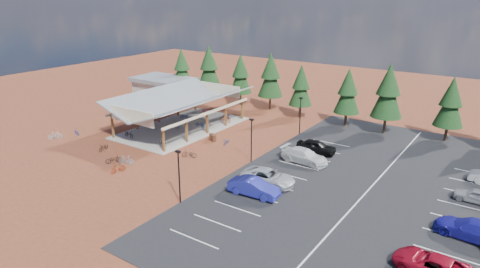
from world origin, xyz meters
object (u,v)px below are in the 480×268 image
Objects in this scene: lamp_post_0 at (179,173)px; bike_3 at (206,111)px; trash_bin_1 at (211,137)px; trash_bin_0 at (214,138)px; bike_pavilion at (181,102)px; car_7 at (472,229)px; outbuilding at (164,88)px; bike_9 at (55,135)px; bike_14 at (226,142)px; bike_8 at (104,147)px; bike_2 at (185,117)px; lamp_post_2 at (300,113)px; bike_11 at (118,168)px; bike_12 at (113,159)px; bike_7 at (225,119)px; lamp_post_1 at (251,137)px; car_8 at (476,196)px; bike_10 at (77,132)px; car_2 at (268,177)px; bike_1 at (151,124)px; bike_16 at (189,154)px; car_3 at (304,156)px; car_1 at (254,187)px; bike_6 at (200,124)px; bike_0 at (129,134)px; bike_13 at (127,160)px; bike_5 at (180,127)px; bike_4 at (163,142)px; car_4 at (316,147)px.

lamp_post_0 reaches higher than bike_3.
trash_bin_0 is at bearing -23.25° from trash_bin_1.
trash_bin_1 is (6.64, -1.71, -3.37)m from bike_pavilion.
outbuilding is at bearing -104.93° from car_7.
bike_9 is 1.16× the size of bike_14.
car_7 is (39.85, 3.67, 0.41)m from bike_8.
car_7 is at bearing -105.58° from bike_2.
lamp_post_2 reaches higher than car_7.
bike_11 is 14.38m from bike_14.
bike_12 is at bearing 161.44° from bike_11.
lamp_post_1 is at bearing -135.13° from bike_7.
car_8 reaches higher than bike_8.
bike_12 is at bearing 89.85° from bike_10.
lamp_post_1 is 0.92× the size of car_2.
bike_1 is 13.12m from bike_16.
lamp_post_1 is 5.71× the size of trash_bin_1.
car_3 is 1.43× the size of car_8.
bike_11 is 0.35× the size of car_1.
bike_2 is 0.34× the size of car_1.
car_3 is at bearing -59.92° from lamp_post_2.
bike_2 is 22.99m from car_3.
car_1 reaches higher than bike_6.
trash_bin_0 is 8.30m from bike_7.
car_8 is (22.47, -8.51, -2.28)m from lamp_post_2.
car_3 reaches higher than bike_11.
lamp_post_1 is 23.36m from car_7.
bike_0 reaches higher than trash_bin_1.
outbuilding reaches higher than bike_14.
bike_9 is 0.33× the size of car_3.
trash_bin_0 is at bearing 47.06° from car_1.
bike_pavilion is at bearing 174.62° from bike_13.
car_7 is at bearing 77.05° from bike_13.
bike_3 is (-16.65, 12.36, -2.43)m from lamp_post_1.
car_7 is 1.45× the size of car_8.
bike_5 is at bearing 174.42° from trash_bin_0.
bike_pavilion is at bearing -154.98° from lamp_post_2.
lamp_post_1 is at bearing -107.25° from bike_5.
lamp_post_0 is at bearing -138.76° from bike_2.
outbuilding is 30.51m from bike_13.
bike_3 is (1.23, 14.63, -0.04)m from bike_0.
lamp_post_0 is at bearing 51.60° from bike_13.
outbuilding is 18.53m from bike_7.
trash_bin_1 is at bearing -96.27° from bike_5.
lamp_post_0 is 20.50m from bike_0.
car_3 is at bearing -94.27° from bike_5.
bike_13 is 0.47× the size of car_8.
bike_1 is 4.65m from bike_5.
lamp_post_1 is 7.77m from bike_16.
bike_6 is 0.94× the size of bike_8.
car_4 is at bearing -50.44° from bike_4.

